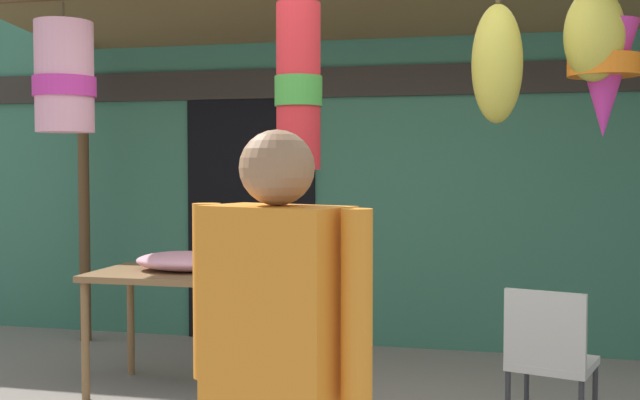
{
  "coord_description": "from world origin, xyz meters",
  "views": [
    {
      "loc": [
        0.88,
        -4.02,
        1.47
      ],
      "look_at": [
        -0.26,
        0.8,
        1.24
      ],
      "focal_mm": 43.54,
      "sensor_mm": 36.0,
      "label": 1
    }
  ],
  "objects_px": {
    "display_table": "(188,286)",
    "shopper_by_bananas": "(277,360)",
    "flower_heap_on_table": "(188,261)",
    "folding_chair": "(549,354)"
  },
  "relations": [
    {
      "from": "display_table",
      "to": "folding_chair",
      "type": "xyz_separation_m",
      "value": [
        2.19,
        -0.55,
        -0.19
      ]
    },
    {
      "from": "folding_chair",
      "to": "display_table",
      "type": "bearing_deg",
      "value": 165.98
    },
    {
      "from": "shopper_by_bananas",
      "to": "display_table",
      "type": "bearing_deg",
      "value": 117.97
    },
    {
      "from": "folding_chair",
      "to": "shopper_by_bananas",
      "type": "height_order",
      "value": "shopper_by_bananas"
    },
    {
      "from": "flower_heap_on_table",
      "to": "folding_chair",
      "type": "xyz_separation_m",
      "value": [
        2.21,
        -0.6,
        -0.34
      ]
    },
    {
      "from": "shopper_by_bananas",
      "to": "flower_heap_on_table",
      "type": "bearing_deg",
      "value": 117.88
    },
    {
      "from": "folding_chair",
      "to": "shopper_by_bananas",
      "type": "relative_size",
      "value": 0.54
    },
    {
      "from": "display_table",
      "to": "shopper_by_bananas",
      "type": "bearing_deg",
      "value": -62.03
    },
    {
      "from": "display_table",
      "to": "folding_chair",
      "type": "height_order",
      "value": "folding_chair"
    },
    {
      "from": "display_table",
      "to": "flower_heap_on_table",
      "type": "distance_m",
      "value": 0.16
    }
  ]
}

